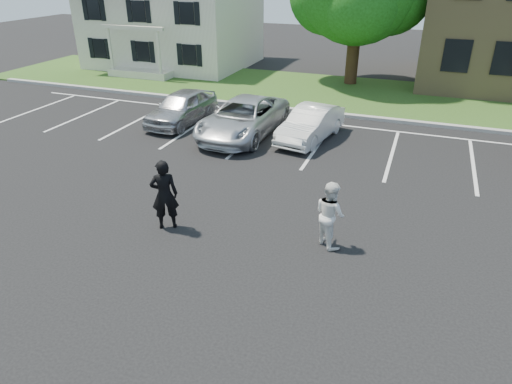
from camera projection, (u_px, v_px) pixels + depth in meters
ground_plane at (242, 255)px, 11.18m from camera, size 90.00×90.00×0.00m
curb at (339, 115)px, 21.18m from camera, size 40.00×0.30×0.15m
grass_strip at (353, 94)px, 24.54m from camera, size 44.00×8.00×0.08m
stall_lines at (358, 141)px, 18.23m from camera, size 34.00×5.36×0.01m
house at (173, 5)px, 30.21m from camera, size 10.30×9.22×7.60m
man_black_suit at (164, 195)px, 11.92m from camera, size 0.85×0.76×1.95m
man_white_shirt at (330, 214)px, 11.24m from camera, size 1.06×1.05×1.73m
car_silver_west at (182, 107)px, 20.01m from camera, size 1.93×4.28×1.43m
car_silver_minivan at (243, 118)px, 18.58m from camera, size 2.68×5.41×1.47m
car_white_sedan at (311, 124)px, 18.13m from camera, size 2.05×4.16×1.31m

